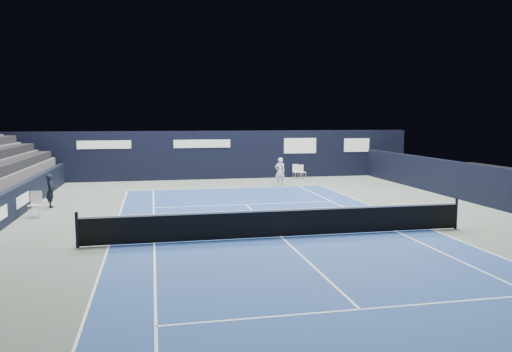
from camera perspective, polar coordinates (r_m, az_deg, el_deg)
The scene contains 12 objects.
ground at distance 18.49m, azimuth 1.34°, elevation -5.59°, with size 48.00×48.00×0.00m, color #506055.
court_surface at distance 16.59m, azimuth 2.91°, elevation -7.00°, with size 10.97×23.77×0.01m, color navy.
enclosure_wall_right at distance 26.24m, azimuth 22.16°, elevation -0.46°, with size 0.30×22.00×1.80m, color black.
folding_chair_back_a at distance 32.67m, azimuth 5.19°, elevation 0.76°, with size 0.48×0.50×0.89m.
folding_chair_back_b at distance 32.56m, azimuth 4.61°, elevation 0.64°, with size 0.49×0.48×0.94m.
line_judge_chair at distance 21.75m, azimuth -23.89°, elevation -2.76°, with size 0.50×0.48×1.02m.
line_judge at distance 23.70m, azimuth -22.45°, elevation -1.58°, with size 0.54×0.35×1.48m, color black.
court_markings at distance 16.59m, azimuth 2.91°, elevation -6.98°, with size 11.03×23.83×0.00m.
tennis_net at distance 16.48m, azimuth 2.92°, elevation -5.30°, with size 12.90×0.10×1.10m.
back_sponsor_wall at distance 32.45m, azimuth -4.44°, elevation 2.43°, with size 26.00×0.63×3.10m.
side_barrier_left at distance 22.49m, azimuth -25.52°, elevation -2.50°, with size 0.33×22.00×1.20m.
tennis_player at distance 29.03m, azimuth 2.76°, elevation 0.50°, with size 0.62×0.82×1.64m.
Camera 1 is at (-4.09, -15.60, 3.91)m, focal length 35.00 mm.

